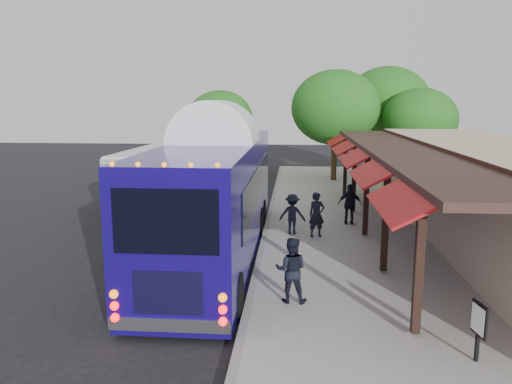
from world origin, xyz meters
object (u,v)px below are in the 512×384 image
(ped_b, at_px, (291,270))
(ped_d, at_px, (292,214))
(coach_bus, at_px, (216,191))
(ped_a, at_px, (317,215))
(sign_board, at_px, (479,322))
(ped_c, at_px, (350,204))
(city_bus, at_px, (167,171))

(ped_b, relative_size, ped_d, 1.08)
(coach_bus, height_order, ped_a, coach_bus)
(coach_bus, xyz_separation_m, sign_board, (6.16, -6.81, -1.24))
(coach_bus, distance_m, ped_c, 6.45)
(city_bus, distance_m, ped_a, 10.13)
(ped_c, xyz_separation_m, sign_board, (1.31, -10.89, -0.02))
(city_bus, distance_m, ped_b, 14.61)
(ped_a, distance_m, ped_b, 6.23)
(coach_bus, xyz_separation_m, ped_d, (2.52, 2.35, -1.28))
(ped_a, distance_m, ped_c, 2.51)
(city_bus, bearing_deg, ped_c, -26.14)
(ped_a, xyz_separation_m, ped_b, (-0.88, -6.16, -0.01))
(city_bus, bearing_deg, ped_d, -42.71)
(coach_bus, height_order, city_bus, coach_bus)
(city_bus, relative_size, ped_c, 6.48)
(coach_bus, xyz_separation_m, city_bus, (-3.97, 8.91, -0.62))
(city_bus, bearing_deg, sign_board, -54.62)
(ped_d, xyz_separation_m, sign_board, (3.64, -9.16, 0.04))
(coach_bus, bearing_deg, sign_board, -47.71)
(city_bus, xyz_separation_m, ped_c, (8.82, -4.83, -0.60))
(ped_b, bearing_deg, city_bus, -59.18)
(ped_b, xyz_separation_m, ped_d, (-0.02, 6.50, -0.06))
(coach_bus, bearing_deg, ped_c, 40.19)
(ped_a, height_order, ped_b, ped_a)
(ped_b, height_order, ped_c, ped_b)
(city_bus, bearing_deg, coach_bus, -63.40)
(city_bus, relative_size, ped_b, 6.47)
(ped_d, relative_size, sign_board, 1.29)
(ped_c, bearing_deg, city_bus, -26.37)
(city_bus, height_order, ped_c, city_bus)
(sign_board, bearing_deg, ped_d, 101.82)
(sign_board, bearing_deg, city_bus, 112.96)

